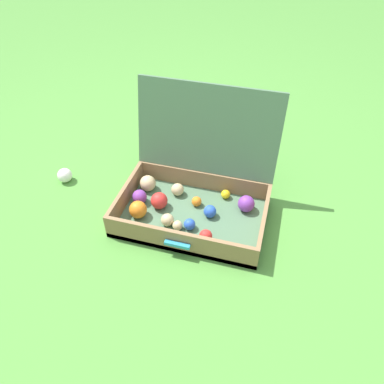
% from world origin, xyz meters
% --- Properties ---
extents(ground_plane, '(16.00, 16.00, 0.00)m').
position_xyz_m(ground_plane, '(0.00, 0.00, 0.00)').
color(ground_plane, '#4C8C38').
extents(open_suitcase, '(0.67, 0.55, 0.54)m').
position_xyz_m(open_suitcase, '(0.02, 0.01, 0.12)').
color(open_suitcase, '#4C7051').
rests_on(open_suitcase, ground).
extents(stray_ball_on_grass, '(0.07, 0.07, 0.07)m').
position_xyz_m(stray_ball_on_grass, '(-0.67, 0.02, 0.04)').
color(stray_ball_on_grass, white).
rests_on(stray_ball_on_grass, ground).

